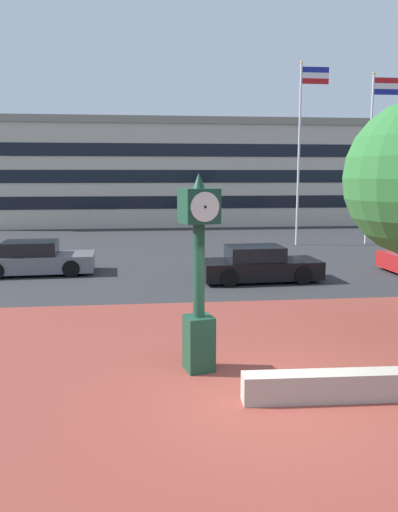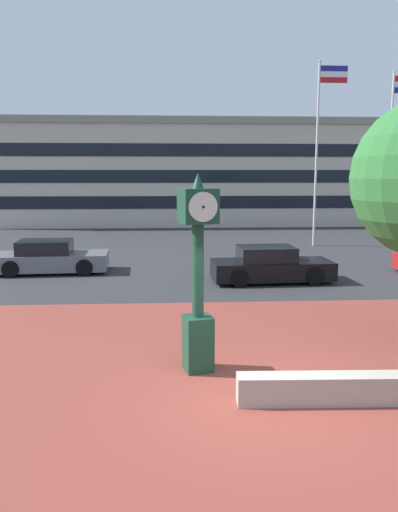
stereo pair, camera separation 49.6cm
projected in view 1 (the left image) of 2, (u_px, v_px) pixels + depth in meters
ground_plane at (266, 400)px, 8.75m from camera, size 200.00×200.00×0.00m
plaza_brick_paving at (249, 369)px, 10.15m from camera, size 44.00×10.84×0.01m
planter_wall at (335, 386)px, 8.72m from camera, size 3.21×0.51×0.50m
street_clock at (199, 274)px, 9.80m from camera, size 0.78×0.82×3.85m
car_street_near at (259, 265)px, 18.46m from camera, size 4.35×2.01×1.28m
car_street_mid at (35, 259)px, 19.79m from camera, size 4.47×2.17×1.28m
flagpole_primary at (302, 141)px, 27.20m from camera, size 1.56×0.14×9.65m
flagpole_secondary at (373, 147)px, 27.67m from camera, size 1.49×0.14×9.19m
civic_building at (175, 173)px, 42.67m from camera, size 32.33×13.28×7.86m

